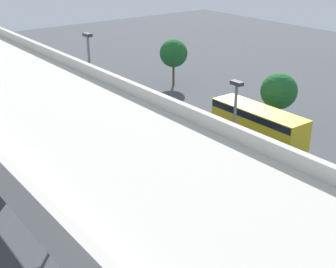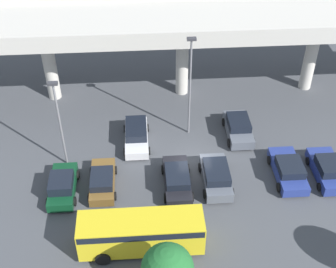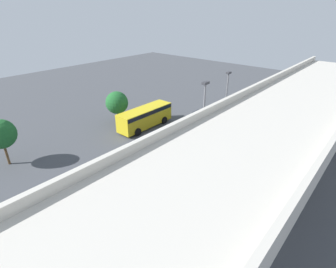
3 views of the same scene
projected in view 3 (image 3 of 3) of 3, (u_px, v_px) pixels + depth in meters
The scene contains 15 objects.
ground_plane at pixel (168, 159), 27.50m from camera, with size 102.10×102.10×0.00m, color #424449.
highway_overpass at pixel (277, 126), 18.51m from camera, with size 48.79×7.87×8.20m.
parked_car_0 at pixel (202, 119), 35.25m from camera, with size 2.07×4.39×1.62m.
parked_car_1 at pixel (192, 127), 33.13m from camera, with size 2.02×4.38×1.43m.
parked_car_2 at pixel (216, 147), 28.34m from camera, with size 2.12×4.76×1.51m.
parked_car_3 at pixel (161, 141), 29.54m from camera, with size 2.12×4.77×1.52m.
parked_car_4 at pixel (144, 151), 27.45m from camera, with size 2.20×4.50×1.59m.
parked_car_5 at pixel (167, 184), 22.32m from camera, with size 2.17×4.44×1.55m.
parked_car_6 at pixel (102, 176), 23.51m from camera, with size 2.26×4.77×1.52m.
parked_car_7 at pixel (70, 190), 21.57m from camera, with size 2.25×4.57×1.61m.
shuttle_bus at pixel (145, 116), 34.15m from camera, with size 7.95×2.58×2.58m.
lamp_post_near_aisle at pixel (203, 124), 22.83m from camera, with size 0.70×0.35×8.90m.
lamp_post_mid_lot at pixel (226, 97), 31.79m from camera, with size 0.70×0.35×7.56m.
tree_front_left at pixel (117, 103), 34.86m from camera, with size 3.00×3.00×4.38m.
tree_front_centre at pixel (1, 134), 25.13m from camera, with size 2.89×2.89×4.82m.
Camera 3 is at (17.86, 15.42, 14.36)m, focal length 28.00 mm.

